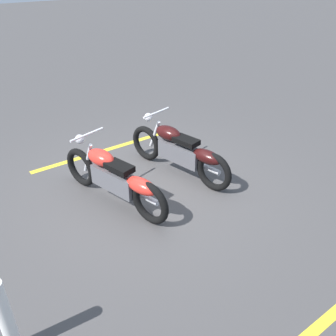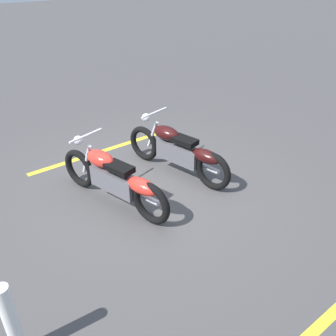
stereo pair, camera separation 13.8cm
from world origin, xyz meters
name	(u,v)px [view 2 (the right image)]	position (x,y,z in m)	size (l,w,h in m)	color
ground_plane	(146,186)	(0.00, 0.00, 0.00)	(60.00, 60.00, 0.00)	#474444
motorcycle_bright_foreground	(115,179)	(0.14, -0.65, 0.46)	(2.18, 0.82, 1.04)	black
motorcycle_dark_foreground	(179,151)	(0.00, 0.69, 0.46)	(2.20, 0.78, 1.04)	black
bollard_post	(12,323)	(1.75, -2.63, 0.46)	(0.14, 0.14, 0.93)	white
parking_stripe_near	(107,150)	(-1.59, 0.09, 0.00)	(3.20, 0.12, 0.01)	yellow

